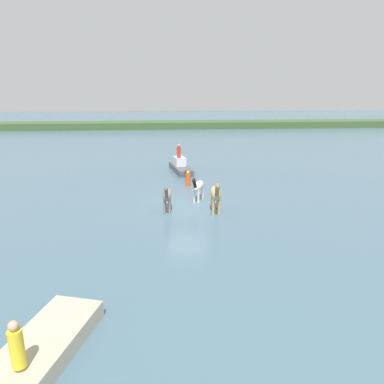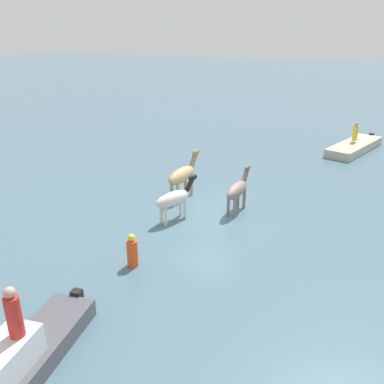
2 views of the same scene
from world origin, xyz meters
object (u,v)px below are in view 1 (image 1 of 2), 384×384
at_px(horse_lead, 216,194).
at_px(boat_tender_starboard, 20,377).
at_px(horse_gray_outer, 167,195).
at_px(person_watcher_seated, 179,151).
at_px(boat_skiff_near, 181,168).
at_px(buoy_channel_marker, 188,179).
at_px(person_helmsman_aft, 16,346).
at_px(horse_rear_stallion, 198,186).

distance_m(horse_lead, boat_tender_starboard, 13.46).
xyz_separation_m(horse_gray_outer, person_watcher_seated, (1.21, 10.43, 0.76)).
xyz_separation_m(boat_skiff_near, buoy_channel_marker, (0.27, -4.81, 0.20)).
bearing_deg(boat_tender_starboard, horse_gray_outer, -0.32).
height_order(person_helmsman_aft, buoy_channel_marker, person_helmsman_aft).
height_order(horse_gray_outer, buoy_channel_marker, horse_gray_outer).
relative_size(boat_tender_starboard, buoy_channel_marker, 5.13).
distance_m(boat_tender_starboard, person_helmsman_aft, 1.00).
bearing_deg(person_watcher_seated, buoy_channel_marker, -85.20).
relative_size(boat_skiff_near, person_watcher_seated, 3.85).
height_order(boat_tender_starboard, buoy_channel_marker, buoy_channel_marker).
relative_size(horse_rear_stallion, person_watcher_seated, 1.81).
bearing_deg(boat_skiff_near, horse_gray_outer, 162.25).
relative_size(horse_lead, person_helmsman_aft, 2.17).
distance_m(horse_gray_outer, horse_rear_stallion, 2.75).
bearing_deg(horse_gray_outer, person_watcher_seated, 176.25).
bearing_deg(horse_gray_outer, horse_rear_stallion, 136.62).
distance_m(horse_gray_outer, horse_lead, 2.77).
distance_m(horse_lead, person_watcher_seated, 10.93).
bearing_deg(horse_rear_stallion, horse_gray_outer, -25.01).
xyz_separation_m(person_helmsman_aft, person_watcher_seated, (4.82, 22.73, 0.56)).
relative_size(boat_skiff_near, person_helmsman_aft, 3.85).
xyz_separation_m(horse_lead, boat_skiff_near, (-1.39, 10.71, -0.79)).
distance_m(boat_tender_starboard, boat_skiff_near, 23.05).
bearing_deg(horse_gray_outer, buoy_channel_marker, 166.54).
xyz_separation_m(horse_lead, buoy_channel_marker, (-1.13, 5.90, -0.59)).
bearing_deg(horse_rear_stallion, buoy_channel_marker, -153.07).
bearing_deg(buoy_channel_marker, person_helmsman_aft, -106.35).
xyz_separation_m(horse_rear_stallion, person_helmsman_aft, (-5.59, -14.19, 0.23)).
xyz_separation_m(horse_lead, boat_tender_starboard, (-6.45, -11.78, -0.92)).
distance_m(horse_lead, buoy_channel_marker, 6.04).
bearing_deg(buoy_channel_marker, horse_gray_outer, -106.33).
distance_m(horse_rear_stallion, person_helmsman_aft, 15.25).
height_order(horse_lead, boat_tender_starboard, horse_lead).
xyz_separation_m(boat_tender_starboard, person_watcher_seated, (4.91, 22.58, 1.54)).
height_order(boat_tender_starboard, person_watcher_seated, person_watcher_seated).
bearing_deg(horse_rear_stallion, boat_tender_starboard, -0.81).
relative_size(horse_lead, boat_skiff_near, 0.56).
bearing_deg(horse_rear_stallion, boat_skiff_near, -154.51).
bearing_deg(horse_lead, person_watcher_seated, -167.08).
distance_m(boat_tender_starboard, person_watcher_seated, 23.16).
bearing_deg(boat_skiff_near, buoy_channel_marker, 172.89).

